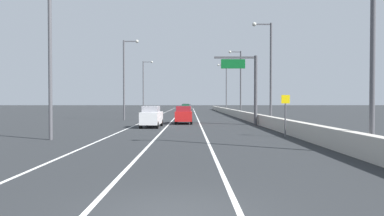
# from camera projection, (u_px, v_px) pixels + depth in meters

# --- Properties ---
(ground_plane) EXTENTS (320.00, 320.00, 0.00)m
(ground_plane) POSITION_uv_depth(u_px,v_px,m) (188.00, 113.00, 70.98)
(ground_plane) COLOR #26282B
(lane_stripe_left) EXTENTS (0.16, 130.00, 0.00)m
(lane_stripe_left) POSITION_uv_depth(u_px,v_px,m) (159.00, 115.00, 61.95)
(lane_stripe_left) COLOR silver
(lane_stripe_left) RESTS_ON ground_plane
(lane_stripe_center) EXTENTS (0.16, 130.00, 0.00)m
(lane_stripe_center) POSITION_uv_depth(u_px,v_px,m) (178.00, 115.00, 61.97)
(lane_stripe_center) COLOR silver
(lane_stripe_center) RESTS_ON ground_plane
(lane_stripe_right) EXTENTS (0.16, 130.00, 0.00)m
(lane_stripe_right) POSITION_uv_depth(u_px,v_px,m) (196.00, 115.00, 61.99)
(lane_stripe_right) COLOR silver
(lane_stripe_right) RESTS_ON ground_plane
(jersey_barrier_right) EXTENTS (0.60, 120.00, 1.10)m
(jersey_barrier_right) POSITION_uv_depth(u_px,v_px,m) (243.00, 115.00, 47.03)
(jersey_barrier_right) COLOR #B2ADA3
(jersey_barrier_right) RESTS_ON ground_plane
(overhead_sign_gantry) EXTENTS (4.68, 0.36, 7.50)m
(overhead_sign_gantry) POSITION_uv_depth(u_px,v_px,m) (249.00, 81.00, 34.88)
(overhead_sign_gantry) COLOR #47474C
(overhead_sign_gantry) RESTS_ON ground_plane
(speed_advisory_sign) EXTENTS (0.60, 0.11, 3.00)m
(speed_advisory_sign) POSITION_uv_depth(u_px,v_px,m) (285.00, 112.00, 23.03)
(speed_advisory_sign) COLOR #4C4C51
(speed_advisory_sign) RESTS_ON ground_plane
(lamp_post_right_near) EXTENTS (2.14, 0.44, 10.96)m
(lamp_post_right_near) POSITION_uv_depth(u_px,v_px,m) (368.00, 23.00, 15.29)
(lamp_post_right_near) COLOR #4C4C51
(lamp_post_right_near) RESTS_ON ground_plane
(lamp_post_right_second) EXTENTS (2.14, 0.44, 10.96)m
(lamp_post_right_second) POSITION_uv_depth(u_px,v_px,m) (269.00, 67.00, 34.34)
(lamp_post_right_second) COLOR #4C4C51
(lamp_post_right_second) RESTS_ON ground_plane
(lamp_post_right_third) EXTENTS (2.14, 0.44, 10.96)m
(lamp_post_right_third) POSITION_uv_depth(u_px,v_px,m) (239.00, 79.00, 53.38)
(lamp_post_right_third) COLOR #4C4C51
(lamp_post_right_third) RESTS_ON ground_plane
(lamp_post_right_fourth) EXTENTS (2.14, 0.44, 10.96)m
(lamp_post_right_fourth) POSITION_uv_depth(u_px,v_px,m) (225.00, 85.00, 72.43)
(lamp_post_right_fourth) COLOR #4C4C51
(lamp_post_right_fourth) RESTS_ON ground_plane
(lamp_post_left_near) EXTENTS (2.14, 0.44, 10.96)m
(lamp_post_left_near) POSITION_uv_depth(u_px,v_px,m) (54.00, 45.00, 21.18)
(lamp_post_left_near) COLOR #4C4C51
(lamp_post_left_near) RESTS_ON ground_plane
(lamp_post_left_mid) EXTENTS (2.14, 0.44, 10.96)m
(lamp_post_left_mid) POSITION_uv_depth(u_px,v_px,m) (126.00, 74.00, 44.04)
(lamp_post_left_mid) COLOR #4C4C51
(lamp_post_left_mid) RESTS_ON ground_plane
(lamp_post_left_far) EXTENTS (2.14, 0.44, 10.96)m
(lamp_post_left_far) POSITION_uv_depth(u_px,v_px,m) (144.00, 84.00, 66.89)
(lamp_post_left_far) COLOR #4C4C51
(lamp_post_left_far) RESTS_ON ground_plane
(car_green_0) EXTENTS (2.06, 4.08, 2.00)m
(car_green_0) POSITION_uv_depth(u_px,v_px,m) (186.00, 109.00, 71.40)
(car_green_0) COLOR #196033
(car_green_0) RESTS_ON ground_plane
(car_red_1) EXTENTS (1.97, 4.25, 2.03)m
(car_red_1) POSITION_uv_depth(u_px,v_px,m) (184.00, 115.00, 36.99)
(car_red_1) COLOR red
(car_red_1) RESTS_ON ground_plane
(car_gray_2) EXTENTS (2.09, 4.26, 1.93)m
(car_gray_2) POSITION_uv_depth(u_px,v_px,m) (187.00, 108.00, 77.24)
(car_gray_2) COLOR slate
(car_gray_2) RESTS_ON ground_plane
(car_black_3) EXTENTS (1.84, 4.07, 1.96)m
(car_black_3) POSITION_uv_depth(u_px,v_px,m) (186.00, 107.00, 85.91)
(car_black_3) COLOR black
(car_black_3) RESTS_ON ground_plane
(car_white_4) EXTENTS (1.91, 4.36, 2.11)m
(car_white_4) POSITION_uv_depth(u_px,v_px,m) (152.00, 117.00, 31.76)
(car_white_4) COLOR white
(car_white_4) RESTS_ON ground_plane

